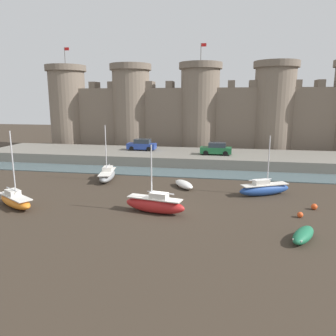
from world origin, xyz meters
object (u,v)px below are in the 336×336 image
(rowboat_foreground_centre, at_px, (303,235))
(sailboat_midflat_left, at_px, (107,175))
(mooring_buoy_mid_mud, at_px, (300,215))
(sailboat_midflat_right, at_px, (264,189))
(rowboat_foreground_left, at_px, (184,184))
(car_quay_east, at_px, (142,145))
(sailboat_near_channel_right, at_px, (15,200))
(mooring_buoy_near_shore, at_px, (314,207))
(car_quay_centre_east, at_px, (216,149))
(sailboat_midflat_centre, at_px, (155,204))

(rowboat_foreground_centre, relative_size, sailboat_midflat_left, 0.52)
(rowboat_foreground_centre, bearing_deg, mooring_buoy_mid_mud, 81.14)
(sailboat_midflat_right, distance_m, rowboat_foreground_left, 7.64)
(sailboat_midflat_right, bearing_deg, car_quay_east, 134.95)
(sailboat_near_channel_right, xyz_separation_m, sailboat_midflat_left, (4.05, 10.03, 0.00))
(sailboat_near_channel_right, bearing_deg, sailboat_midflat_right, 19.40)
(sailboat_midflat_left, relative_size, mooring_buoy_near_shore, 12.35)
(car_quay_centre_east, bearing_deg, mooring_buoy_mid_mud, -69.96)
(sailboat_midflat_centre, relative_size, sailboat_midflat_left, 0.89)
(car_quay_centre_east, bearing_deg, rowboat_foreground_left, -101.84)
(sailboat_midflat_left, xyz_separation_m, car_quay_east, (0.46, 12.79, 1.55))
(sailboat_midflat_centre, xyz_separation_m, rowboat_foreground_centre, (10.14, -3.33, -0.29))
(sailboat_midflat_left, height_order, mooring_buoy_near_shore, sailboat_midflat_left)
(sailboat_midflat_left, bearing_deg, car_quay_centre_east, 43.84)
(rowboat_foreground_centre, relative_size, car_quay_centre_east, 0.75)
(rowboat_foreground_left, relative_size, car_quay_east, 0.79)
(sailboat_midflat_left, xyz_separation_m, rowboat_foreground_left, (8.60, -1.68, -0.22))
(rowboat_foreground_left, bearing_deg, mooring_buoy_mid_mud, -34.98)
(rowboat_foreground_centre, xyz_separation_m, car_quay_east, (-17.08, 25.42, 1.73))
(mooring_buoy_near_shore, distance_m, car_quay_centre_east, 19.14)
(rowboat_foreground_centre, relative_size, rowboat_foreground_left, 0.95)
(sailboat_midflat_centre, distance_m, rowboat_foreground_centre, 10.67)
(rowboat_foreground_centre, distance_m, mooring_buoy_near_shore, 6.68)
(rowboat_foreground_centre, bearing_deg, sailboat_near_channel_right, 173.13)
(sailboat_midflat_right, relative_size, sailboat_near_channel_right, 0.88)
(rowboat_foreground_left, bearing_deg, sailboat_midflat_centre, -98.96)
(mooring_buoy_near_shore, height_order, car_quay_centre_east, car_quay_centre_east)
(sailboat_near_channel_right, height_order, rowboat_foreground_left, sailboat_near_channel_right)
(rowboat_foreground_centre, xyz_separation_m, mooring_buoy_mid_mud, (0.66, 4.24, -0.18))
(mooring_buoy_mid_mud, bearing_deg, rowboat_foreground_left, 145.02)
(sailboat_near_channel_right, height_order, mooring_buoy_near_shore, sailboat_near_channel_right)
(sailboat_midflat_centre, bearing_deg, car_quay_centre_east, 79.25)
(sailboat_midflat_centre, height_order, car_quay_east, sailboat_midflat_centre)
(sailboat_midflat_centre, distance_m, rowboat_foreground_left, 7.73)
(rowboat_foreground_left, distance_m, car_quay_centre_east, 12.84)
(mooring_buoy_mid_mud, bearing_deg, sailboat_midflat_centre, -175.14)
(sailboat_midflat_centre, relative_size, rowboat_foreground_left, 1.63)
(sailboat_midflat_right, distance_m, car_quay_centre_east, 14.63)
(sailboat_midflat_left, bearing_deg, car_quay_east, 87.95)
(sailboat_near_channel_right, distance_m, mooring_buoy_mid_mud, 22.31)
(rowboat_foreground_centre, distance_m, car_quay_east, 30.68)
(sailboat_midflat_right, height_order, sailboat_midflat_centre, sailboat_midflat_right)
(sailboat_midflat_right, height_order, sailboat_near_channel_right, sailboat_near_channel_right)
(car_quay_east, bearing_deg, rowboat_foreground_left, -60.62)
(sailboat_midflat_right, height_order, mooring_buoy_mid_mud, sailboat_midflat_right)
(mooring_buoy_mid_mud, bearing_deg, car_quay_centre_east, 110.04)
(sailboat_near_channel_right, distance_m, mooring_buoy_near_shore, 24.01)
(rowboat_foreground_centre, distance_m, mooring_buoy_mid_mud, 4.30)
(sailboat_midflat_centre, distance_m, mooring_buoy_near_shore, 12.63)
(sailboat_midflat_centre, bearing_deg, rowboat_foreground_centre, -18.16)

